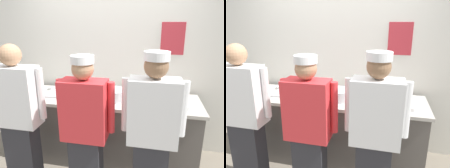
% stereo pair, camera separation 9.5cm
% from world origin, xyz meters
% --- Properties ---
extents(wall_back, '(4.01, 0.11, 2.73)m').
position_xyz_m(wall_back, '(0.00, 0.87, 1.36)').
color(wall_back, silver).
rests_on(wall_back, ground).
extents(prep_counter, '(2.56, 0.72, 0.91)m').
position_xyz_m(prep_counter, '(0.00, 0.38, 0.46)').
color(prep_counter, '#56514C').
rests_on(prep_counter, ground).
extents(chef_near_left, '(0.61, 0.24, 1.68)m').
position_xyz_m(chef_near_left, '(-0.73, -0.34, 0.89)').
color(chef_near_left, '#2D2D33').
rests_on(chef_near_left, ground).
extents(chef_center, '(0.58, 0.24, 1.59)m').
position_xyz_m(chef_center, '(0.03, -0.39, 0.85)').
color(chef_center, '#2D2D33').
rests_on(chef_center, ground).
extents(chef_far_right, '(0.60, 0.24, 1.65)m').
position_xyz_m(chef_far_right, '(0.69, -0.37, 0.88)').
color(chef_far_right, '#2D2D33').
rests_on(chef_far_right, ground).
extents(plate_stack_front, '(0.20, 0.20, 0.06)m').
position_xyz_m(plate_stack_front, '(-1.03, 0.28, 0.94)').
color(plate_stack_front, white).
rests_on(plate_stack_front, prep_counter).
extents(plate_stack_rear, '(0.20, 0.20, 0.08)m').
position_xyz_m(plate_stack_rear, '(0.46, 0.47, 0.95)').
color(plate_stack_rear, white).
rests_on(plate_stack_rear, prep_counter).
extents(mixing_bowl_steel, '(0.33, 0.33, 0.14)m').
position_xyz_m(mixing_bowl_steel, '(0.17, 0.34, 0.98)').
color(mixing_bowl_steel, '#B7BABF').
rests_on(mixing_bowl_steel, prep_counter).
extents(sheet_tray, '(0.55, 0.37, 0.02)m').
position_xyz_m(sheet_tray, '(-0.51, 0.38, 0.92)').
color(sheet_tray, '#B7BABF').
rests_on(sheet_tray, prep_counter).
extents(squeeze_bottle_primary, '(0.06, 0.06, 0.18)m').
position_xyz_m(squeeze_bottle_primary, '(0.71, 0.26, 1.00)').
color(squeeze_bottle_primary, red).
rests_on(squeeze_bottle_primary, prep_counter).
extents(ramekin_orange_sauce, '(0.10, 0.10, 0.04)m').
position_xyz_m(ramekin_orange_sauce, '(-0.84, 0.37, 0.93)').
color(ramekin_orange_sauce, white).
rests_on(ramekin_orange_sauce, prep_counter).
extents(ramekin_yellow_sauce, '(0.10, 0.10, 0.04)m').
position_xyz_m(ramekin_yellow_sauce, '(-0.80, 0.56, 0.93)').
color(ramekin_yellow_sauce, white).
rests_on(ramekin_yellow_sauce, prep_counter).
extents(ramekin_red_sauce, '(0.09, 0.09, 0.05)m').
position_xyz_m(ramekin_red_sauce, '(1.07, 0.18, 0.94)').
color(ramekin_red_sauce, white).
rests_on(ramekin_red_sauce, prep_counter).
extents(deli_cup, '(0.09, 0.09, 0.08)m').
position_xyz_m(deli_cup, '(-0.19, 0.19, 0.95)').
color(deli_cup, white).
rests_on(deli_cup, prep_counter).
extents(chefs_knife, '(0.28, 0.03, 0.02)m').
position_xyz_m(chefs_knife, '(0.81, 0.47, 0.92)').
color(chefs_knife, '#B7BABF').
rests_on(chefs_knife, prep_counter).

